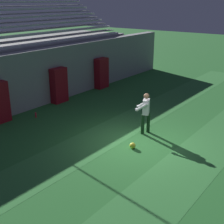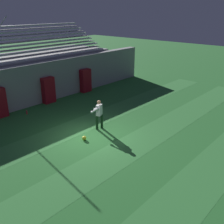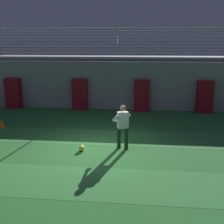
# 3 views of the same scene
# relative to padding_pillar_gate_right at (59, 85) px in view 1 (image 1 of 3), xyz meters

# --- Properties ---
(ground_plane) EXTENTS (80.00, 80.00, 0.00)m
(ground_plane) POSITION_rel_padding_pillar_gate_right_xyz_m (-1.79, -5.95, -0.90)
(ground_plane) COLOR #286B2D
(turf_stripe_mid) EXTENTS (28.00, 1.85, 0.01)m
(turf_stripe_mid) POSITION_rel_padding_pillar_gate_right_xyz_m (-1.79, -8.25, -0.90)
(turf_stripe_mid) COLOR #337A38
(turf_stripe_mid) RESTS_ON ground
(turf_stripe_far) EXTENTS (28.00, 1.85, 0.01)m
(turf_stripe_far) POSITION_rel_padding_pillar_gate_right_xyz_m (-1.79, -4.56, -0.90)
(turf_stripe_far) COLOR #337A38
(turf_stripe_far) RESTS_ON ground
(back_wall) EXTENTS (24.00, 0.60, 2.80)m
(back_wall) POSITION_rel_padding_pillar_gate_right_xyz_m (-1.79, 0.55, 0.50)
(back_wall) COLOR gray
(back_wall) RESTS_ON ground
(padding_pillar_gate_right) EXTENTS (0.88, 0.44, 1.81)m
(padding_pillar_gate_right) POSITION_rel_padding_pillar_gate_right_xyz_m (0.00, 0.00, 0.00)
(padding_pillar_gate_right) COLOR maroon
(padding_pillar_gate_right) RESTS_ON ground
(padding_pillar_far_right) EXTENTS (0.88, 0.44, 1.81)m
(padding_pillar_far_right) POSITION_rel_padding_pillar_gate_right_xyz_m (3.52, 0.00, 0.00)
(padding_pillar_far_right) COLOR maroon
(padding_pillar_far_right) RESTS_ON ground
(goalkeeper) EXTENTS (0.71, 0.67, 1.67)m
(goalkeeper) POSITION_rel_padding_pillar_gate_right_xyz_m (-0.76, -5.69, 0.05)
(goalkeeper) COLOR #143319
(goalkeeper) RESTS_ON ground
(soccer_ball) EXTENTS (0.22, 0.22, 0.22)m
(soccer_ball) POSITION_rel_padding_pillar_gate_right_xyz_m (-2.22, -6.07, -0.79)
(soccer_ball) COLOR yellow
(soccer_ball) RESTS_ON ground
(water_bottle) EXTENTS (0.07, 0.07, 0.24)m
(water_bottle) POSITION_rel_padding_pillar_gate_right_xyz_m (-2.27, -0.79, -0.78)
(water_bottle) COLOR red
(water_bottle) RESTS_ON ground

